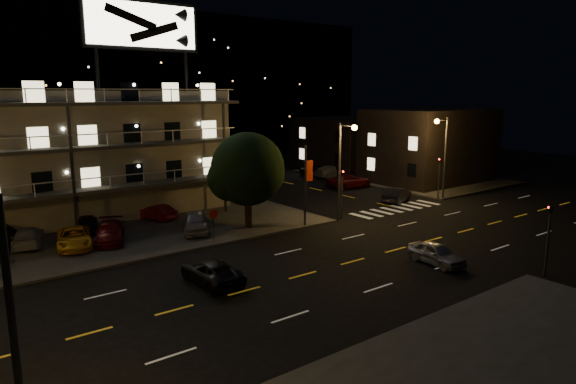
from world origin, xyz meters
TOP-DOWN VIEW (x-y plane):
  - ground at (0.00, 0.00)m, footprint 140.00×140.00m
  - curb_nw at (-14.00, 20.00)m, footprint 44.00×24.00m
  - curb_ne at (30.00, 20.00)m, footprint 16.00×24.00m
  - motel at (-9.94, 23.88)m, footprint 28.00×13.80m
  - side_bldg_front at (29.99, 16.00)m, footprint 14.06×10.00m
  - side_bldg_back at (29.99, 28.00)m, footprint 14.06×12.00m
  - hill_backdrop at (-5.94, 68.78)m, footprint 120.00×25.00m
  - streetlight_nc at (8.50, 7.94)m, footprint 0.44×1.92m
  - streetlight_ne at (22.14, 8.30)m, footprint 1.92×0.44m
  - streetlight_s at (-18.00, -7.94)m, footprint 0.44×1.92m
  - signal_nw at (9.00, 8.50)m, footprint 0.20×0.27m
  - signal_sw at (9.00, -8.50)m, footprint 0.20×0.27m
  - signal_ne at (22.00, 8.50)m, footprint 0.27×0.20m
  - banner_north at (5.09, 8.40)m, footprint 0.83×0.16m
  - stop_sign at (-3.00, 8.57)m, footprint 0.91×0.11m
  - tree at (1.07, 10.54)m, footprint 5.81×5.60m
  - lot_car_2 at (-11.04, 13.14)m, footprint 3.19×5.03m
  - lot_car_3 at (-8.71, 13.05)m, footprint 3.45×5.01m
  - lot_car_4 at (-2.77, 11.72)m, footprint 3.52×4.85m
  - lot_car_7 at (-13.44, 15.45)m, footprint 2.87×4.75m
  - lot_car_8 at (-9.05, 17.05)m, footprint 2.27×3.86m
  - lot_car_9 at (-3.58, 17.08)m, footprint 2.43×3.96m
  - side_car_0 at (17.67, 10.03)m, footprint 4.70×3.19m
  - side_car_1 at (19.69, 18.57)m, footprint 5.34×2.64m
  - side_car_2 at (22.96, 25.09)m, footprint 5.01×2.19m
  - side_car_3 at (22.85, 28.64)m, footprint 3.77×1.67m
  - road_car_east at (5.77, -3.41)m, footprint 1.95×3.98m
  - road_car_west at (-6.75, 2.18)m, footprint 2.14×4.58m

SIDE VIEW (x-z plane):
  - ground at x=0.00m, z-range 0.00..0.00m
  - curb_nw at x=-14.00m, z-range 0.00..0.15m
  - curb_ne at x=30.00m, z-range 0.00..0.15m
  - side_car_3 at x=22.85m, z-range 0.00..1.26m
  - road_car_west at x=-6.75m, z-range 0.00..1.27m
  - road_car_east at x=5.77m, z-range 0.00..1.31m
  - side_car_2 at x=22.96m, z-range 0.00..1.43m
  - side_car_1 at x=19.69m, z-range 0.00..1.46m
  - side_car_0 at x=17.67m, z-range 0.00..1.47m
  - lot_car_9 at x=-3.58m, z-range 0.15..1.38m
  - lot_car_8 at x=-9.05m, z-range 0.15..1.38m
  - lot_car_7 at x=-13.44m, z-range 0.15..1.44m
  - lot_car_2 at x=-11.04m, z-range 0.15..1.44m
  - lot_car_3 at x=-8.71m, z-range 0.15..1.50m
  - lot_car_4 at x=-2.77m, z-range 0.15..1.68m
  - stop_sign at x=-3.00m, z-range 0.41..3.01m
  - signal_nw at x=9.00m, z-range 0.27..4.87m
  - signal_sw at x=9.00m, z-range 0.27..4.87m
  - signal_ne at x=22.00m, z-range 0.27..4.87m
  - banner_north at x=5.09m, z-range 0.23..6.63m
  - side_bldg_back at x=29.99m, z-range 0.00..7.00m
  - side_bldg_front at x=29.99m, z-range 0.00..8.50m
  - tree at x=1.07m, z-range 0.84..8.16m
  - streetlight_nc at x=8.50m, z-range 0.96..8.96m
  - streetlight_ne at x=22.14m, z-range 0.96..8.96m
  - streetlight_s at x=-18.00m, z-range 0.96..8.96m
  - motel at x=-9.94m, z-range -3.71..14.39m
  - hill_backdrop at x=-5.94m, z-range -0.45..23.55m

